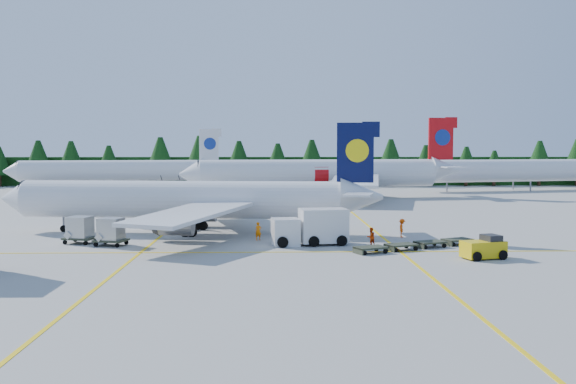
{
  "coord_description": "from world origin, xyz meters",
  "views": [
    {
      "loc": [
        -3.9,
        -54.86,
        8.07
      ],
      "look_at": [
        -2.27,
        10.43,
        3.5
      ],
      "focal_mm": 40.0,
      "sensor_mm": 36.0,
      "label": 1
    }
  ],
  "objects_px": {
    "airstairs": "(169,219)",
    "service_truck": "(310,227)",
    "airliner_red": "(314,174)",
    "airliner_navy": "(174,200)",
    "baggage_tug": "(484,248)"
  },
  "relations": [
    {
      "from": "airstairs",
      "to": "baggage_tug",
      "type": "bearing_deg",
      "value": -21.35
    },
    {
      "from": "airliner_red",
      "to": "airstairs",
      "type": "xyz_separation_m",
      "value": [
        -16.96,
        -36.78,
        -2.98
      ]
    },
    {
      "from": "service_truck",
      "to": "baggage_tug",
      "type": "distance_m",
      "value": 14.07
    },
    {
      "from": "airstairs",
      "to": "service_truck",
      "type": "bearing_deg",
      "value": -26.17
    },
    {
      "from": "airliner_red",
      "to": "service_truck",
      "type": "bearing_deg",
      "value": -102.84
    },
    {
      "from": "airliner_navy",
      "to": "airliner_red",
      "type": "distance_m",
      "value": 43.48
    },
    {
      "from": "service_truck",
      "to": "airstairs",
      "type": "bearing_deg",
      "value": 130.94
    },
    {
      "from": "airliner_red",
      "to": "baggage_tug",
      "type": "relative_size",
      "value": 13.16
    },
    {
      "from": "airstairs",
      "to": "baggage_tug",
      "type": "distance_m",
      "value": 31.48
    },
    {
      "from": "airliner_red",
      "to": "service_truck",
      "type": "height_order",
      "value": "airliner_red"
    },
    {
      "from": "airstairs",
      "to": "baggage_tug",
      "type": "height_order",
      "value": "airstairs"
    },
    {
      "from": "airliner_red",
      "to": "service_truck",
      "type": "distance_m",
      "value": 48.31
    },
    {
      "from": "service_truck",
      "to": "airliner_red",
      "type": "bearing_deg",
      "value": 76.95
    },
    {
      "from": "airstairs",
      "to": "service_truck",
      "type": "xyz_separation_m",
      "value": [
        13.42,
        -11.34,
        0.6
      ]
    },
    {
      "from": "airliner_red",
      "to": "airstairs",
      "type": "distance_m",
      "value": 40.61
    }
  ]
}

